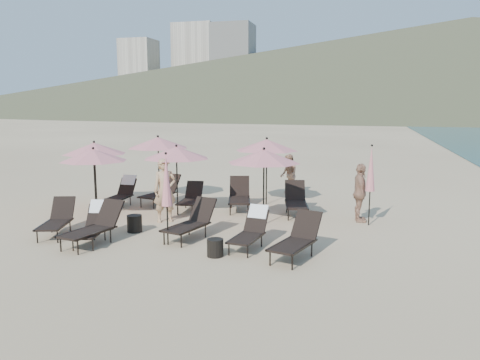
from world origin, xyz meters
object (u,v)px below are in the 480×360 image
(lounger_6, at_px, (122,192))
(umbrella_open_0, at_px, (93,155))
(umbrella_open_4, at_px, (267,145))
(beachgoer_c, at_px, (360,193))
(lounger_2, at_px, (94,226))
(umbrella_open_3, at_px, (158,143))
(lounger_4, at_px, (251,229))
(lounger_1, at_px, (93,224))
(lounger_8, at_px, (191,198))
(lounger_9, at_px, (239,195))
(side_table_0, at_px, (135,223))
(lounger_7, at_px, (161,191))
(lounger_3, at_px, (191,221))
(lounger_5, at_px, (297,239))
(lounger_0, at_px, (57,219))
(beachgoer_b, at_px, (289,175))
(umbrella_open_2, at_px, (264,156))
(umbrella_closed_0, at_px, (166,181))
(side_table_1, at_px, (215,248))
(umbrella_closed_1, at_px, (371,169))
(beachgoer_a, at_px, (165,190))
(umbrella_open_5, at_px, (94,148))
(lounger_10, at_px, (296,200))
(umbrella_open_1, at_px, (176,153))

(lounger_6, xyz_separation_m, umbrella_open_0, (0.10, -1.74, 1.45))
(umbrella_open_4, distance_m, beachgoer_c, 3.81)
(lounger_2, relative_size, umbrella_open_3, 0.78)
(umbrella_open_0, bearing_deg, lounger_4, -18.10)
(lounger_1, height_order, lounger_8, lounger_1)
(lounger_9, relative_size, side_table_0, 4.09)
(lounger_4, xyz_separation_m, lounger_7, (-4.24, 4.13, 0.01))
(side_table_0, bearing_deg, lounger_3, -6.62)
(lounger_5, height_order, beachgoer_c, beachgoer_c)
(lounger_0, relative_size, lounger_1, 1.04)
(side_table_0, distance_m, beachgoer_c, 6.54)
(umbrella_open_4, bearing_deg, umbrella_open_3, -176.02)
(lounger_9, height_order, beachgoer_b, beachgoer_b)
(lounger_4, bearing_deg, umbrella_open_2, 101.79)
(umbrella_closed_0, relative_size, side_table_1, 5.66)
(lounger_4, height_order, lounger_9, lounger_9)
(lounger_1, xyz_separation_m, lounger_2, (0.14, -0.19, 0.01))
(lounger_3, relative_size, umbrella_closed_1, 0.77)
(umbrella_open_0, bearing_deg, lounger_0, -86.82)
(umbrella_open_3, bearing_deg, side_table_1, -54.63)
(umbrella_open_2, bearing_deg, lounger_2, -140.70)
(beachgoer_a, bearing_deg, lounger_9, 15.16)
(lounger_7, xyz_separation_m, umbrella_closed_0, (2.22, -4.46, 1.14))
(lounger_0, xyz_separation_m, lounger_6, (-0.21, 3.76, 0.05))
(side_table_1, bearing_deg, lounger_0, 172.55)
(umbrella_open_0, bearing_deg, lounger_8, 36.08)
(lounger_3, xyz_separation_m, side_table_1, (1.05, -1.23, -0.25))
(umbrella_open_3, xyz_separation_m, beachgoer_b, (4.39, 2.20, -1.31))
(lounger_7, bearing_deg, umbrella_closed_1, 2.83)
(lounger_3, distance_m, umbrella_open_4, 5.07)
(umbrella_open_3, xyz_separation_m, umbrella_open_5, (-1.50, -1.73, -0.09))
(lounger_7, xyz_separation_m, beachgoer_a, (1.18, -2.30, 0.48))
(lounger_1, distance_m, umbrella_open_2, 4.93)
(lounger_9, xyz_separation_m, umbrella_closed_0, (-0.64, -4.31, 1.12))
(lounger_0, relative_size, lounger_2, 0.92)
(lounger_6, relative_size, lounger_10, 0.87)
(lounger_2, height_order, umbrella_open_1, umbrella_open_1)
(umbrella_open_5, bearing_deg, lounger_0, -74.65)
(lounger_0, distance_m, umbrella_closed_1, 8.70)
(lounger_9, xyz_separation_m, umbrella_closed_1, (4.14, -1.00, 1.15))
(lounger_10, xyz_separation_m, umbrella_open_3, (-5.16, 1.03, 1.63))
(lounger_0, xyz_separation_m, umbrella_open_3, (0.59, 5.06, 1.66))
(lounger_8, xyz_separation_m, side_table_0, (-0.48, -2.96, -0.18))
(beachgoer_a, bearing_deg, side_table_1, -84.73)
(side_table_0, bearing_deg, lounger_7, 103.30)
(lounger_5, distance_m, beachgoer_a, 4.87)
(umbrella_open_0, bearing_deg, umbrella_closed_1, 8.67)
(umbrella_closed_0, bearing_deg, lounger_0, 178.92)
(umbrella_closed_1, bearing_deg, lounger_4, -132.83)
(lounger_10, bearing_deg, lounger_9, 161.19)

